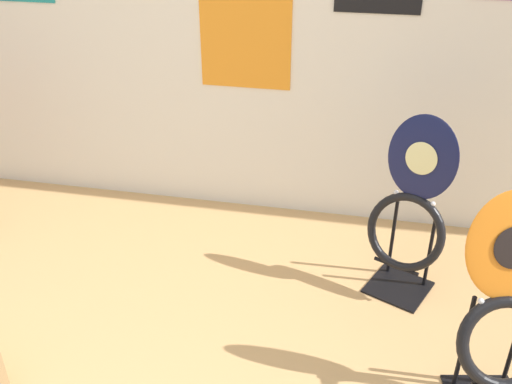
# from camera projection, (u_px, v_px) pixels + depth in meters

# --- Properties ---
(toilet_seat_display_orange_sun) EXTENTS (0.40, 0.36, 0.89)m
(toilet_seat_display_orange_sun) POSITION_uv_depth(u_px,v_px,m) (506.00, 322.00, 2.07)
(toilet_seat_display_orange_sun) COLOR black
(toilet_seat_display_orange_sun) RESTS_ON ground_plane
(toilet_seat_display_navy_moon) EXTENTS (0.41, 0.37, 0.91)m
(toilet_seat_display_navy_moon) POSITION_uv_depth(u_px,v_px,m) (410.00, 213.00, 2.67)
(toilet_seat_display_navy_moon) COLOR black
(toilet_seat_display_navy_moon) RESTS_ON ground_plane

